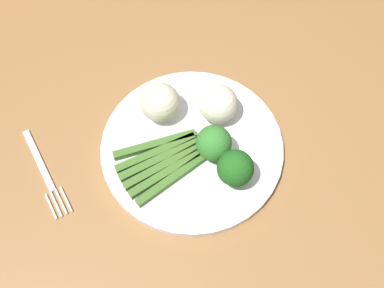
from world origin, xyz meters
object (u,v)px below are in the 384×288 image
Objects in this scene: cauliflower_mid at (160,102)px; plate at (192,148)px; dining_table at (151,183)px; cauliflower_left at (218,104)px; broccoli_front_left at (214,143)px; asparagus_bundle at (162,162)px; fork at (45,173)px; chair at (29,28)px; broccoli_back at (235,168)px.

plate is at bearing 106.61° from cauliflower_mid.
cauliflower_left is at bearing -173.50° from dining_table.
dining_table is at bearing -27.08° from broccoli_front_left.
dining_table is at bearing -68.67° from asparagus_bundle.
broccoli_front_left is at bearing 59.83° from cauliflower_left.
fork is at bearing -17.88° from broccoli_front_left.
asparagus_bundle is 2.14× the size of broccoli_front_left.
asparagus_bundle is (-0.14, 0.64, 0.30)m from chair.
broccoli_back reaches higher than cauliflower_mid.
cauliflower_left is at bearing -164.08° from asparagus_bundle.
cauliflower_mid reaches higher than dining_table.
chair is 0.72m from cauliflower_left.
cauliflower_left reaches higher than dining_table.
dining_table is at bearing -16.37° from plate.
broccoli_back is (-0.01, 0.05, 0.00)m from broccoli_front_left.
asparagus_bundle is at bearing 118.11° from dining_table.
cauliflower_left reaches higher than asparagus_bundle.
cauliflower_left is (-0.26, 0.60, 0.32)m from chair.
chair reaches higher than cauliflower_left.
chair is (0.12, -0.61, -0.16)m from dining_table.
chair is 13.73× the size of cauliflower_mid.
dining_table is 0.20m from broccoli_front_left.
dining_table is 1.41× the size of chair.
plate is 4.32× the size of broccoli_back.
cauliflower_left is (-0.06, -0.04, 0.04)m from plate.
fork is (0.17, -0.06, -0.02)m from asparagus_bundle.
chair is at bearing -72.74° from plate.
broccoli_back is (-0.23, 0.71, 0.33)m from chair.
asparagus_bundle is 0.13m from cauliflower_left.
dining_table is 0.19m from fork.
broccoli_back is 0.12m from cauliflower_left.
chair reaches higher than cauliflower_mid.
asparagus_bundle is 0.85× the size of fork.
broccoli_front_left reaches higher than asparagus_bundle.
plate is 1.73× the size of fork.
broccoli_front_left reaches higher than fork.
fork is (0.15, -0.03, 0.11)m from dining_table.
asparagus_bundle is at bearing -11.48° from broccoli_front_left.
broccoli_front_left is at bearing 130.18° from plate.
cauliflower_mid reaches higher than asparagus_bundle.
broccoli_back reaches higher than cauliflower_left.
broccoli_back is at bearing 136.71° from asparagus_bundle.
broccoli_front_left is 0.11m from cauliflower_mid.
fork is at bearing 101.09° from chair.
dining_table is 0.65m from chair.
fork is at bearing -11.66° from dining_table.
asparagus_bundle reaches higher than dining_table.
cauliflower_left is at bearing 127.25° from chair.
broccoli_front_left reaches higher than cauliflower_left.
asparagus_bundle is at bearing 63.08° from fork.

